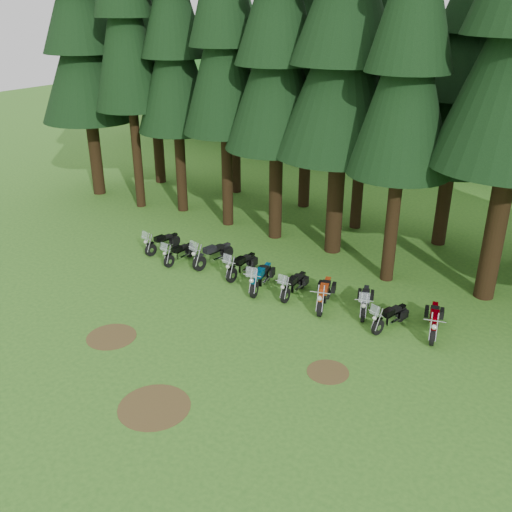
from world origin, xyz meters
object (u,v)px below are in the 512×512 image
object	(u,v)px
motorcycle_1	(179,253)
motorcycle_5	(294,285)
motorcycle_4	(261,278)
motorcycle_8	(390,318)
motorcycle_7	(365,302)
motorcycle_9	(434,321)
motorcycle_0	(163,243)
motorcycle_2	(213,255)
motorcycle_3	(242,266)
motorcycle_6	(324,295)

from	to	relation	value
motorcycle_1	motorcycle_5	world-z (taller)	motorcycle_5
motorcycle_4	motorcycle_5	distance (m)	1.46
motorcycle_1	motorcycle_8	world-z (taller)	motorcycle_8
motorcycle_7	motorcycle_8	xyz separation A→B (m)	(1.26, -0.57, -0.02)
motorcycle_5	motorcycle_9	size ratio (longest dim) A/B	0.94
motorcycle_0	motorcycle_8	distance (m)	11.78
motorcycle_5	motorcycle_7	xyz separation A→B (m)	(2.99, 0.36, 0.01)
motorcycle_0	motorcycle_2	size ratio (longest dim) A/B	0.88
motorcycle_3	motorcycle_6	world-z (taller)	motorcycle_3
motorcycle_8	motorcycle_9	size ratio (longest dim) A/B	0.90
motorcycle_2	motorcycle_3	bearing A→B (deg)	5.63
motorcycle_1	motorcycle_4	world-z (taller)	motorcycle_4
motorcycle_0	motorcycle_9	bearing A→B (deg)	9.40
motorcycle_7	motorcycle_9	xyz separation A→B (m)	(2.71, -0.01, 0.03)
motorcycle_3	motorcycle_7	world-z (taller)	motorcycle_3
motorcycle_3	motorcycle_7	bearing A→B (deg)	-0.77
motorcycle_0	motorcycle_7	xyz separation A→B (m)	(10.51, 0.07, 0.01)
motorcycle_5	motorcycle_0	bearing A→B (deg)	174.62
motorcycle_0	motorcycle_1	bearing A→B (deg)	-8.19
motorcycle_8	motorcycle_4	bearing A→B (deg)	-164.42
motorcycle_6	motorcycle_9	xyz separation A→B (m)	(4.26, 0.42, -0.01)
motorcycle_1	motorcycle_2	distance (m)	1.62
motorcycle_7	motorcycle_3	bearing A→B (deg)	160.45
motorcycle_2	motorcycle_3	world-z (taller)	motorcycle_2
motorcycle_3	motorcycle_8	distance (m)	7.10
motorcycle_0	motorcycle_5	bearing A→B (deg)	6.96
motorcycle_0	motorcycle_5	world-z (taller)	motorcycle_5
motorcycle_0	motorcycle_7	size ratio (longest dim) A/B	1.00
motorcycle_0	motorcycle_1	xyz separation A→B (m)	(1.47, -0.46, -0.02)
motorcycle_8	motorcycle_9	bearing A→B (deg)	35.78
motorcycle_8	motorcycle_0	bearing A→B (deg)	-167.65
motorcycle_3	motorcycle_7	size ratio (longest dim) A/B	1.07
motorcycle_3	motorcycle_4	size ratio (longest dim) A/B	0.95
motorcycle_7	motorcycle_5	bearing A→B (deg)	166.52
motorcycle_4	motorcycle_9	xyz separation A→B (m)	(7.14, 0.64, -0.02)
motorcycle_0	motorcycle_3	size ratio (longest dim) A/B	0.94
motorcycle_3	motorcycle_7	distance (m)	5.83
motorcycle_3	motorcycle_0	bearing A→B (deg)	178.44
motorcycle_9	motorcycle_4	bearing A→B (deg)	168.70
motorcycle_1	motorcycle_4	xyz separation A→B (m)	(4.61, -0.12, 0.07)
motorcycle_3	motorcycle_6	xyz separation A→B (m)	(4.28, -0.36, 0.02)
motorcycle_1	motorcycle_6	bearing A→B (deg)	2.64
motorcycle_2	motorcycle_9	bearing A→B (deg)	10.37
motorcycle_3	motorcycle_6	size ratio (longest dim) A/B	0.98
motorcycle_3	motorcycle_4	xyz separation A→B (m)	(1.40, -0.57, 0.03)
motorcycle_0	motorcycle_4	world-z (taller)	motorcycle_4
motorcycle_2	motorcycle_7	xyz separation A→B (m)	(7.54, -0.09, -0.05)
motorcycle_6	motorcycle_7	world-z (taller)	motorcycle_7
motorcycle_1	motorcycle_7	size ratio (longest dim) A/B	0.97
motorcycle_4	motorcycle_7	size ratio (longest dim) A/B	1.12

